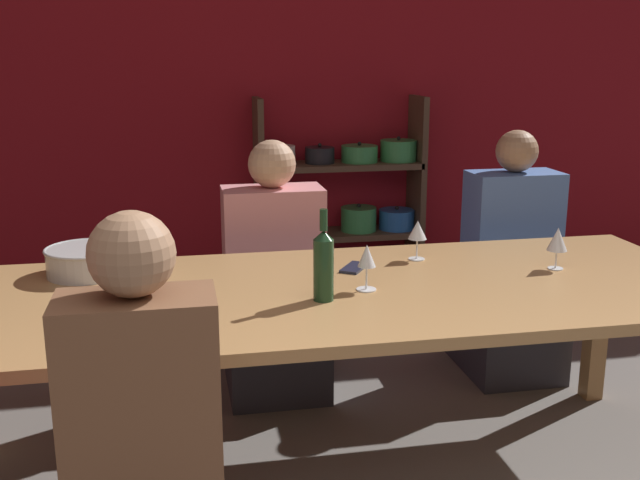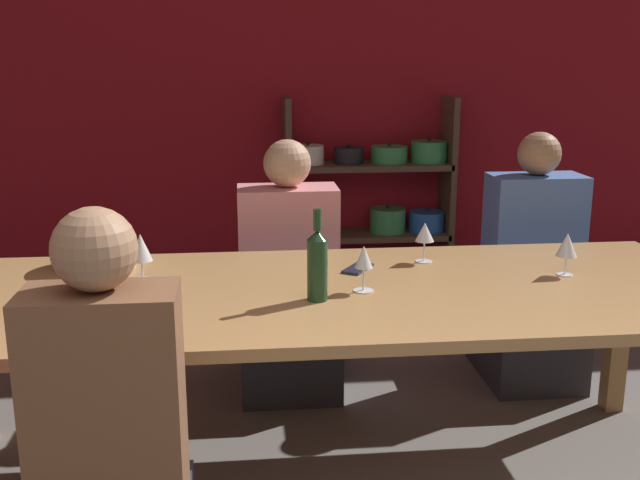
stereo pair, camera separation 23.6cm
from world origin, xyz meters
The scene contains 13 objects.
wall_back_red centered at (0.00, 3.83, 1.35)m, with size 8.80×0.06×2.70m.
shelf_unit centered at (0.39, 3.63, 0.53)m, with size 1.03×0.30×1.30m.
dining_table centered at (-0.14, 1.63, 0.69)m, with size 2.87×1.06×0.76m.
mixing_bowl centered at (-0.97, 1.97, 0.81)m, with size 0.30×0.30×0.10m.
wine_bottle_green centered at (-0.17, 1.50, 0.88)m, with size 0.07×0.07×0.31m.
wine_glass_white_a centered at (-0.86, 1.58, 0.88)m, with size 0.08×0.08×0.17m.
wine_glass_red_a centered at (0.77, 1.69, 0.87)m, with size 0.08×0.08×0.16m.
wine_glass_red_b centered at (-0.78, 1.80, 0.87)m, with size 0.08×0.08×0.17m.
wine_glass_empty_a centered at (0.00, 1.58, 0.87)m, with size 0.07×0.07×0.16m.
wine_glass_empty_b centered at (0.30, 1.93, 0.87)m, with size 0.07×0.07×0.16m.
cell_phone centered at (0.02, 1.84, 0.76)m, with size 0.14×0.16×0.01m.
person_far_a centered at (-0.20, 2.50, 0.42)m, with size 0.46×0.57×1.18m.
person_far_b centered at (0.96, 2.46, 0.44)m, with size 0.43×0.54×1.21m.
Camera 2 is at (-0.40, -0.86, 1.56)m, focal length 42.00 mm.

